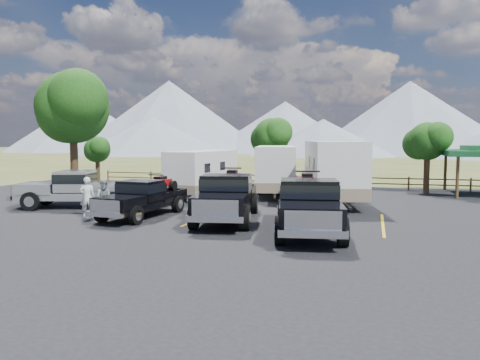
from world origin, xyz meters
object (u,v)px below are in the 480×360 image
(trailer_left, at_px, (203,173))
(person_a, at_px, (87,197))
(rig_left, at_px, (143,197))
(trailer_right, at_px, (333,171))
(rig_center, at_px, (227,196))
(rig_right, at_px, (309,204))
(tree_big_nw, at_px, (72,107))
(pickup_silver, at_px, (79,189))
(trailer_center, at_px, (276,170))
(person_b, at_px, (105,199))

(trailer_left, height_order, person_a, trailer_left)
(rig_left, height_order, trailer_right, trailer_right)
(rig_center, distance_m, trailer_left, 8.80)
(rig_right, bearing_deg, tree_big_nw, 144.77)
(tree_big_nw, relative_size, trailer_right, 0.78)
(rig_center, relative_size, trailer_right, 0.71)
(rig_left, bearing_deg, pickup_silver, 165.91)
(pickup_silver, bearing_deg, rig_center, 63.75)
(rig_left, distance_m, rig_right, 8.02)
(rig_left, xyz_separation_m, rig_right, (7.86, -1.58, 0.20))
(person_a, bearing_deg, pickup_silver, -75.19)
(pickup_silver, bearing_deg, tree_big_nw, -159.00)
(rig_center, xyz_separation_m, rig_right, (3.84, -1.74, 0.02))
(rig_right, bearing_deg, trailer_right, 78.76)
(tree_big_nw, distance_m, trailer_center, 13.33)
(person_a, relative_size, person_b, 1.07)
(rig_left, bearing_deg, tree_big_nw, 148.66)
(tree_big_nw, bearing_deg, person_b, -46.40)
(rig_left, distance_m, person_b, 1.74)
(trailer_left, relative_size, person_b, 4.73)
(trailer_right, xyz_separation_m, person_b, (-9.65, -7.83, -0.94))
(rig_center, xyz_separation_m, trailer_center, (0.21, 9.69, 0.55))
(tree_big_nw, xyz_separation_m, rig_left, (7.87, -5.88, -4.65))
(rig_center, height_order, person_a, rig_center)
(pickup_silver, bearing_deg, trailer_center, 116.35)
(rig_left, distance_m, trailer_left, 7.99)
(tree_big_nw, height_order, trailer_right, tree_big_nw)
(tree_big_nw, bearing_deg, person_a, -50.99)
(tree_big_nw, bearing_deg, rig_right, -25.37)
(trailer_left, bearing_deg, trailer_center, 28.44)
(trailer_center, xyz_separation_m, trailer_right, (3.83, -2.75, 0.17))
(trailer_center, bearing_deg, rig_left, -124.27)
(rig_left, relative_size, trailer_left, 0.70)
(rig_center, height_order, pickup_silver, rig_center)
(rig_center, bearing_deg, rig_right, -34.26)
(tree_big_nw, height_order, trailer_center, tree_big_nw)
(person_b, bearing_deg, rig_left, 1.13)
(rig_center, distance_m, pickup_silver, 8.74)
(trailer_right, relative_size, person_a, 5.35)
(trailer_center, relative_size, trailer_right, 0.91)
(rig_left, height_order, person_a, rig_left)
(rig_right, relative_size, person_a, 3.83)
(rig_center, bearing_deg, trailer_right, 49.95)
(tree_big_nw, xyz_separation_m, rig_right, (15.73, -7.46, -4.45))
(rig_left, relative_size, trailer_center, 0.64)
(trailer_right, bearing_deg, rig_right, -103.74)
(trailer_left, relative_size, trailer_right, 0.83)
(trailer_left, distance_m, trailer_right, 8.15)
(trailer_center, bearing_deg, trailer_left, -167.19)
(trailer_center, height_order, trailer_right, trailer_right)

